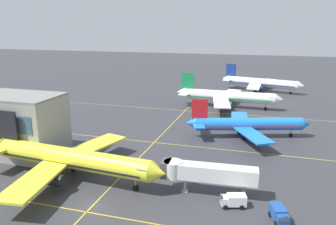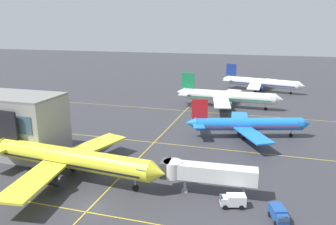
{
  "view_description": "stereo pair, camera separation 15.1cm",
  "coord_description": "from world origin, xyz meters",
  "px_view_note": "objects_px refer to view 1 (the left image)",
  "views": [
    {
      "loc": [
        25.63,
        -42.98,
        28.81
      ],
      "look_at": [
        1.28,
        39.74,
        5.89
      ],
      "focal_mm": 35.17,
      "sensor_mm": 36.0,
      "label": 1
    },
    {
      "loc": [
        25.78,
        -42.93,
        28.81
      ],
      "look_at": [
        1.28,
        39.74,
        5.89
      ],
      "focal_mm": 35.17,
      "sensor_mm": 36.0,
      "label": 2
    }
  ],
  "objects_px": {
    "airliner_front_gate": "(70,158)",
    "airliner_far_left_stand": "(260,83)",
    "airliner_second_row": "(247,124)",
    "service_truck_catering": "(233,200)",
    "jet_bridge": "(201,172)",
    "airliner_third_row": "(227,96)",
    "service_truck_red_van": "(279,214)"
  },
  "relations": [
    {
      "from": "airliner_front_gate",
      "to": "airliner_far_left_stand",
      "type": "distance_m",
      "value": 106.05
    },
    {
      "from": "airliner_second_row",
      "to": "airliner_front_gate",
      "type": "bearing_deg",
      "value": -131.93
    },
    {
      "from": "service_truck_catering",
      "to": "jet_bridge",
      "type": "bearing_deg",
      "value": 153.83
    },
    {
      "from": "airliner_front_gate",
      "to": "airliner_third_row",
      "type": "xyz_separation_m",
      "value": [
        22.19,
        66.3,
        -0.09
      ]
    },
    {
      "from": "service_truck_catering",
      "to": "jet_bridge",
      "type": "height_order",
      "value": "jet_bridge"
    },
    {
      "from": "service_truck_catering",
      "to": "airliner_third_row",
      "type": "bearing_deg",
      "value": 97.56
    },
    {
      "from": "airliner_far_left_stand",
      "to": "jet_bridge",
      "type": "relative_size",
      "value": 2.17
    },
    {
      "from": "airliner_front_gate",
      "to": "service_truck_red_van",
      "type": "bearing_deg",
      "value": -5.57
    },
    {
      "from": "airliner_second_row",
      "to": "airliner_third_row",
      "type": "relative_size",
      "value": 0.85
    },
    {
      "from": "airliner_far_left_stand",
      "to": "jet_bridge",
      "type": "xyz_separation_m",
      "value": [
        -7.97,
        -99.38,
        0.13
      ]
    },
    {
      "from": "service_truck_red_van",
      "to": "jet_bridge",
      "type": "xyz_separation_m",
      "value": [
        -13.05,
        5.07,
        2.88
      ]
    },
    {
      "from": "airliner_front_gate",
      "to": "jet_bridge",
      "type": "height_order",
      "value": "airliner_front_gate"
    },
    {
      "from": "airliner_third_row",
      "to": "service_truck_catering",
      "type": "height_order",
      "value": "airliner_third_row"
    },
    {
      "from": "airliner_far_left_stand",
      "to": "service_truck_red_van",
      "type": "relative_size",
      "value": 8.17
    },
    {
      "from": "airliner_second_row",
      "to": "jet_bridge",
      "type": "distance_m",
      "value": 33.95
    },
    {
      "from": "airliner_front_gate",
      "to": "service_truck_red_van",
      "type": "xyz_separation_m",
      "value": [
        38.3,
        -3.74,
        -2.98
      ]
    },
    {
      "from": "airliner_front_gate",
      "to": "airliner_far_left_stand",
      "type": "height_order",
      "value": "airliner_front_gate"
    },
    {
      "from": "airliner_second_row",
      "to": "airliner_third_row",
      "type": "distance_m",
      "value": 32.82
    },
    {
      "from": "service_truck_red_van",
      "to": "service_truck_catering",
      "type": "bearing_deg",
      "value": 163.19
    },
    {
      "from": "airliner_second_row",
      "to": "service_truck_red_van",
      "type": "xyz_separation_m",
      "value": [
        7.08,
        -38.49,
        -2.35
      ]
    },
    {
      "from": "airliner_front_gate",
      "to": "jet_bridge",
      "type": "bearing_deg",
      "value": 3.03
    },
    {
      "from": "airliner_second_row",
      "to": "service_truck_catering",
      "type": "xyz_separation_m",
      "value": [
        -0.02,
        -36.35,
        -2.35
      ]
    },
    {
      "from": "service_truck_catering",
      "to": "airliner_far_left_stand",
      "type": "bearing_deg",
      "value": 88.87
    },
    {
      "from": "airliner_front_gate",
      "to": "airliner_second_row",
      "type": "height_order",
      "value": "airliner_front_gate"
    },
    {
      "from": "airliner_third_row",
      "to": "airliner_far_left_stand",
      "type": "relative_size",
      "value": 1.05
    },
    {
      "from": "airliner_front_gate",
      "to": "airliner_third_row",
      "type": "relative_size",
      "value": 1.02
    },
    {
      "from": "airliner_front_gate",
      "to": "airliner_second_row",
      "type": "relative_size",
      "value": 1.2
    },
    {
      "from": "airliner_second_row",
      "to": "service_truck_catering",
      "type": "bearing_deg",
      "value": -90.02
    },
    {
      "from": "airliner_front_gate",
      "to": "service_truck_catering",
      "type": "bearing_deg",
      "value": -2.92
    },
    {
      "from": "service_truck_red_van",
      "to": "airliner_second_row",
      "type": "bearing_deg",
      "value": 100.42
    },
    {
      "from": "airliner_second_row",
      "to": "service_truck_catering",
      "type": "relative_size",
      "value": 7.32
    },
    {
      "from": "airliner_front_gate",
      "to": "airliner_third_row",
      "type": "bearing_deg",
      "value": 71.49
    }
  ]
}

